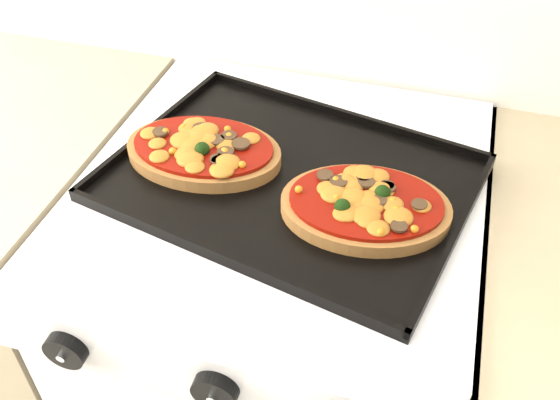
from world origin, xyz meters
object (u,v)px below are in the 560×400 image
(baking_tray, at_px, (290,177))
(stove, at_px, (283,354))
(pizza_left, at_px, (203,149))
(pizza_right, at_px, (366,205))

(baking_tray, bearing_deg, stove, 150.17)
(pizza_left, distance_m, pizza_right, 0.26)
(pizza_left, bearing_deg, baking_tray, -3.69)
(stove, relative_size, baking_tray, 1.81)
(baking_tray, xyz_separation_m, pizza_right, (0.12, -0.04, 0.01))
(baking_tray, distance_m, pizza_right, 0.13)
(stove, xyz_separation_m, pizza_right, (0.13, -0.06, 0.48))
(pizza_left, height_order, pizza_right, same)
(stove, bearing_deg, pizza_left, -178.93)
(stove, xyz_separation_m, baking_tray, (0.01, -0.01, 0.47))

